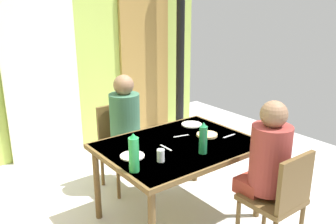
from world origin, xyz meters
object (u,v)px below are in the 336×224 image
chair_far_diner (120,141)px  water_bottle_green_far (203,139)px  person_far_diner (126,119)px  person_near_diner (268,157)px  dining_table (178,151)px  water_bottle_green_near (134,154)px  chair_near_diner (280,198)px

chair_far_diner → water_bottle_green_far: water_bottle_green_far is taller
water_bottle_green_far → person_far_diner: bearing=97.9°
chair_far_diner → person_near_diner: (0.39, -1.56, 0.28)m
dining_table → person_near_diner: bearing=-68.1°
person_near_diner → person_far_diner: 1.48m
dining_table → person_near_diner: size_ratio=1.70×
dining_table → water_bottle_green_far: (0.04, -0.27, 0.19)m
water_bottle_green_near → water_bottle_green_far: bearing=-6.1°
chair_near_diner → person_far_diner: size_ratio=1.13×
chair_far_diner → person_near_diner: bearing=103.9°
dining_table → person_far_diner: size_ratio=1.70×
person_near_diner → water_bottle_green_far: bearing=119.4°
dining_table → person_far_diner: (-0.10, 0.71, 0.13)m
dining_table → water_bottle_green_near: (-0.57, -0.20, 0.21)m
chair_far_diner → water_bottle_green_near: (-0.47, -1.05, 0.36)m
water_bottle_green_near → person_far_diner: bearing=62.6°
person_far_diner → water_bottle_green_near: size_ratio=2.64×
chair_far_diner → water_bottle_green_near: bearing=65.7°
person_far_diner → water_bottle_green_near: (-0.47, -0.92, 0.08)m
dining_table → chair_far_diner: chair_far_diner is taller
person_far_diner → water_bottle_green_far: bearing=97.9°
chair_far_diner → water_bottle_green_near: water_bottle_green_near is taller
person_near_diner → water_bottle_green_far: 0.52m
chair_far_diner → person_near_diner: 1.64m
person_far_diner → dining_table: bearing=98.0°
person_far_diner → water_bottle_green_far: (0.14, -0.98, 0.06)m
chair_near_diner → chair_far_diner: same height
person_near_diner → person_far_diner: (-0.39, 1.43, 0.00)m
chair_far_diner → person_far_diner: (-0.00, -0.14, 0.28)m
dining_table → chair_near_diner: size_ratio=1.50×
dining_table → person_far_diner: person_far_diner is taller
dining_table → chair_near_diner: chair_near_diner is taller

